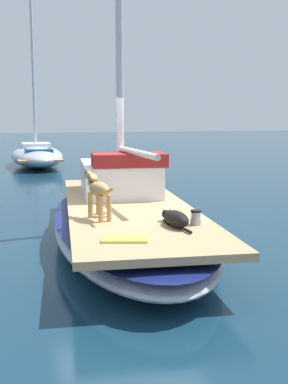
% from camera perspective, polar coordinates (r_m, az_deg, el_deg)
% --- Properties ---
extents(ground_plane, '(120.00, 120.00, 0.00)m').
position_cam_1_polar(ground_plane, '(8.49, -2.01, -5.74)').
color(ground_plane, '#143347').
extents(sailboat_main, '(3.42, 7.50, 0.66)m').
position_cam_1_polar(sailboat_main, '(8.42, -2.02, -3.54)').
color(sailboat_main, '#B2B7C1').
rests_on(sailboat_main, ground).
extents(mast_main, '(0.14, 2.27, 6.48)m').
position_cam_1_polar(mast_main, '(9.06, -2.67, 17.84)').
color(mast_main, silver).
rests_on(mast_main, sailboat_main).
extents(cabin_house, '(1.67, 2.38, 0.84)m').
position_cam_1_polar(cabin_house, '(9.40, -2.91, 1.91)').
color(cabin_house, silver).
rests_on(cabin_house, sailboat_main).
extents(dog_tan, '(0.33, 0.93, 0.70)m').
position_cam_1_polar(dog_tan, '(7.05, -5.49, 0.17)').
color(dog_tan, tan).
rests_on(dog_tan, sailboat_main).
extents(dog_black, '(0.28, 0.95, 0.22)m').
position_cam_1_polar(dog_black, '(6.61, 3.76, -3.17)').
color(dog_black, black).
rests_on(dog_black, sailboat_main).
extents(deck_winch, '(0.16, 0.16, 0.21)m').
position_cam_1_polar(deck_winch, '(6.73, 6.18, -3.07)').
color(deck_winch, '#B7B7BC').
rests_on(deck_winch, sailboat_main).
extents(coiled_rope, '(0.32, 0.32, 0.04)m').
position_cam_1_polar(coiled_rope, '(7.32, -5.35, -2.68)').
color(coiled_rope, beige).
rests_on(coiled_rope, sailboat_main).
extents(deck_towel, '(0.64, 0.51, 0.03)m').
position_cam_1_polar(deck_towel, '(5.89, -2.31, -5.57)').
color(deck_towel, '#D8D14C').
rests_on(deck_towel, sailboat_main).
extents(moored_boat_far_astern, '(2.25, 5.70, 8.22)m').
position_cam_1_polar(moored_boat_far_astern, '(21.50, -12.62, 4.35)').
color(moored_boat_far_astern, '#B2B7C1').
rests_on(moored_boat_far_astern, ground).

